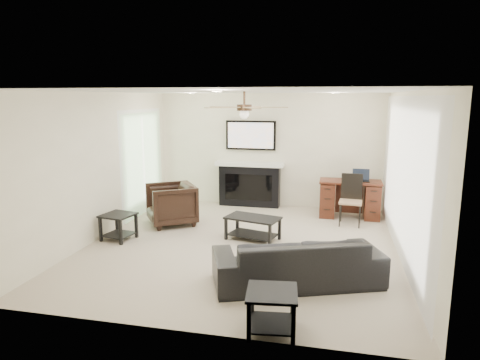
{
  "coord_description": "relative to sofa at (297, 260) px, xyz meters",
  "views": [
    {
      "loc": [
        1.43,
        -6.62,
        2.41
      ],
      "look_at": [
        -0.09,
        0.18,
        1.06
      ],
      "focal_mm": 32.0,
      "sensor_mm": 36.0,
      "label": 1
    }
  ],
  "objects": [
    {
      "name": "desk",
      "position": [
        0.75,
        3.4,
        0.06
      ],
      "size": [
        1.22,
        0.56,
        0.76
      ],
      "primitive_type": "cube",
      "color": "#3B150E",
      "rests_on": "ground"
    },
    {
      "name": "end_table_near",
      "position": [
        -0.15,
        -1.25,
        -0.09
      ],
      "size": [
        0.58,
        0.58,
        0.45
      ],
      "primitive_type": "cube",
      "rotation": [
        0.0,
        0.0,
        0.12
      ],
      "color": "black",
      "rests_on": "ground"
    },
    {
      "name": "end_table_left",
      "position": [
        -3.15,
        1.1,
        -0.09
      ],
      "size": [
        0.59,
        0.59,
        0.45
      ],
      "primitive_type": "cube",
      "rotation": [
        0.0,
        0.0,
        -0.19
      ],
      "color": "black",
      "rests_on": "ground"
    },
    {
      "name": "laptop",
      "position": [
        0.95,
        3.38,
        0.56
      ],
      "size": [
        0.33,
        0.24,
        0.23
      ],
      "primitive_type": "cube",
      "color": "black",
      "rests_on": "desk"
    },
    {
      "name": "sofa",
      "position": [
        0.0,
        0.0,
        0.0
      ],
      "size": [
        2.33,
        1.56,
        0.63
      ],
      "primitive_type": "imported",
      "rotation": [
        0.0,
        0.0,
        3.5
      ],
      "color": "black",
      "rests_on": "ground"
    },
    {
      "name": "coffee_table",
      "position": [
        -0.9,
        1.6,
        -0.12
      ],
      "size": [
        1.0,
        0.71,
        0.4
      ],
      "primitive_type": "cube",
      "rotation": [
        0.0,
        0.0,
        -0.26
      ],
      "color": "black",
      "rests_on": "ground"
    },
    {
      "name": "fireplace_unit",
      "position": [
        -1.42,
        3.88,
        0.64
      ],
      "size": [
        1.52,
        0.34,
        1.91
      ],
      "primitive_type": "cube",
      "color": "black",
      "rests_on": "ground"
    },
    {
      "name": "room_shell",
      "position": [
        -0.82,
        1.38,
        1.37
      ],
      "size": [
        5.5,
        5.54,
        2.52
      ],
      "color": "#C3B69C",
      "rests_on": "ground"
    },
    {
      "name": "desk_chair",
      "position": [
        0.75,
        2.85,
        0.17
      ],
      "size": [
        0.45,
        0.47,
        0.97
      ],
      "primitive_type": "cube",
      "rotation": [
        0.0,
        0.0,
        -0.08
      ],
      "color": "black",
      "rests_on": "ground"
    },
    {
      "name": "armchair",
      "position": [
        -2.6,
        2.15,
        0.08
      ],
      "size": [
        1.19,
        1.19,
        0.79
      ],
      "primitive_type": "imported",
      "rotation": [
        0.0,
        0.0,
        -0.98
      ],
      "color": "black",
      "rests_on": "ground"
    }
  ]
}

